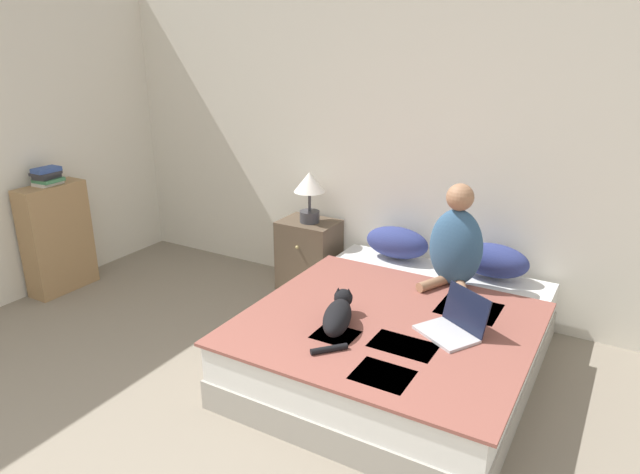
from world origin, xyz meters
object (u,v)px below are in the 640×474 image
(pillow_near, at_px, (397,242))
(bookshelf, at_px, (57,238))
(bed, at_px, (398,340))
(cat_tabby, at_px, (338,315))
(pillow_far, at_px, (493,260))
(book_stack_top, at_px, (47,176))
(person_sitting, at_px, (456,243))
(nightstand, at_px, (309,255))
(table_lamp, at_px, (309,189))
(laptop_open, at_px, (453,325))

(pillow_near, bearing_deg, bookshelf, -157.07)
(bed, relative_size, cat_tabby, 3.31)
(bed, relative_size, bookshelf, 2.13)
(pillow_far, distance_m, book_stack_top, 3.61)
(bed, bearing_deg, person_sitting, 72.38)
(cat_tabby, relative_size, nightstand, 0.98)
(pillow_far, xyz_separation_m, table_lamp, (-1.53, -0.04, 0.34))
(pillow_near, bearing_deg, nightstand, -177.76)
(person_sitting, height_order, table_lamp, person_sitting)
(bookshelf, bearing_deg, laptop_open, 2.51)
(bed, distance_m, bookshelf, 3.05)
(cat_tabby, bearing_deg, table_lamp, 19.21)
(cat_tabby, bearing_deg, person_sitting, -41.32)
(bed, bearing_deg, pillow_near, 114.18)
(person_sitting, distance_m, book_stack_top, 3.32)
(nightstand, bearing_deg, laptop_open, -31.01)
(cat_tabby, height_order, laptop_open, laptop_open)
(bed, relative_size, person_sitting, 2.70)
(table_lamp, relative_size, book_stack_top, 1.93)
(bed, distance_m, nightstand, 1.43)
(pillow_near, relative_size, pillow_far, 1.00)
(pillow_far, height_order, table_lamp, table_lamp)
(book_stack_top, bearing_deg, person_sitting, 14.47)
(laptop_open, bearing_deg, person_sitting, 138.59)
(table_lamp, bearing_deg, pillow_near, 3.16)
(pillow_near, relative_size, person_sitting, 0.70)
(pillow_near, distance_m, person_sitting, 0.65)
(laptop_open, relative_size, nightstand, 0.72)
(cat_tabby, bearing_deg, nightstand, 19.41)
(cat_tabby, height_order, bookshelf, bookshelf)
(cat_tabby, relative_size, laptop_open, 1.36)
(pillow_near, height_order, book_stack_top, book_stack_top)
(pillow_near, xyz_separation_m, cat_tabby, (0.14, -1.25, -0.04))
(bed, xyz_separation_m, bookshelf, (-3.03, -0.28, 0.25))
(person_sitting, xyz_separation_m, book_stack_top, (-3.20, -0.83, 0.26))
(laptop_open, xyz_separation_m, nightstand, (-1.56, 0.94, -0.18))
(cat_tabby, distance_m, nightstand, 1.55)
(nightstand, relative_size, table_lamp, 1.43)
(pillow_far, relative_size, cat_tabby, 0.85)
(pillow_near, xyz_separation_m, laptop_open, (0.77, -0.97, -0.07))
(pillow_far, bearing_deg, bed, -114.12)
(book_stack_top, bearing_deg, bookshelf, -43.45)
(pillow_near, relative_size, laptop_open, 1.16)
(bed, height_order, laptop_open, laptop_open)
(cat_tabby, bearing_deg, bookshelf, 69.15)
(pillow_far, bearing_deg, table_lamp, -178.39)
(bookshelf, bearing_deg, book_stack_top, 136.55)
(bookshelf, height_order, book_stack_top, book_stack_top)
(table_lamp, xyz_separation_m, book_stack_top, (-1.87, -1.07, 0.10))
(nightstand, bearing_deg, bed, -34.65)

